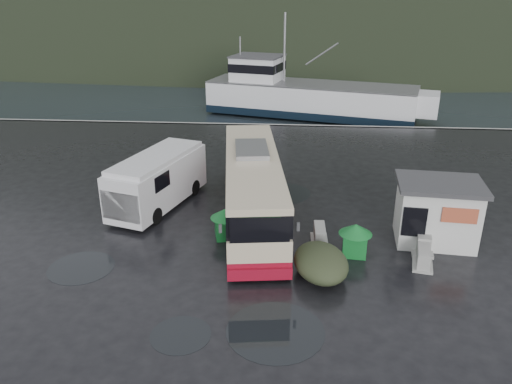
# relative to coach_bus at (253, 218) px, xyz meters

# --- Properties ---
(ground) EXTENTS (160.00, 160.00, 0.00)m
(ground) POSITION_rel_coach_bus_xyz_m (-1.08, -2.37, 0.00)
(ground) COLOR black
(ground) RESTS_ON ground
(harbor_water) EXTENTS (300.00, 180.00, 0.02)m
(harbor_water) POSITION_rel_coach_bus_xyz_m (-1.08, 107.63, 0.00)
(harbor_water) COLOR black
(harbor_water) RESTS_ON ground
(quay_edge) EXTENTS (160.00, 0.60, 1.50)m
(quay_edge) POSITION_rel_coach_bus_xyz_m (-1.08, 17.63, 0.00)
(quay_edge) COLOR #999993
(quay_edge) RESTS_ON ground
(headland) EXTENTS (780.00, 540.00, 570.00)m
(headland) POSITION_rel_coach_bus_xyz_m (8.92, 247.63, 0.00)
(headland) COLOR black
(headland) RESTS_ON ground
(coach_bus) EXTENTS (4.45, 12.13, 3.35)m
(coach_bus) POSITION_rel_coach_bus_xyz_m (0.00, 0.00, 0.00)
(coach_bus) COLOR beige
(coach_bus) RESTS_ON ground
(white_van) EXTENTS (4.10, 6.95, 2.75)m
(white_van) POSITION_rel_coach_bus_xyz_m (-4.93, 1.14, 0.00)
(white_van) COLOR silver
(white_van) RESTS_ON ground
(waste_bin_left) EXTENTS (1.22, 1.22, 1.41)m
(waste_bin_left) POSITION_rel_coach_bus_xyz_m (-1.02, -2.10, 0.00)
(waste_bin_left) COLOR #136B28
(waste_bin_left) RESTS_ON ground
(waste_bin_right) EXTENTS (1.10, 1.10, 1.40)m
(waste_bin_right) POSITION_rel_coach_bus_xyz_m (4.57, -3.23, 0.00)
(waste_bin_right) COLOR #136B28
(waste_bin_right) RESTS_ON ground
(dome_tent) EXTENTS (2.60, 3.26, 1.14)m
(dome_tent) POSITION_rel_coach_bus_xyz_m (3.07, -5.03, 0.00)
(dome_tent) COLOR #313922
(dome_tent) RESTS_ON ground
(ticket_kiosk) EXTENTS (3.83, 3.04, 2.81)m
(ticket_kiosk) POSITION_rel_coach_bus_xyz_m (8.21, -1.74, 0.00)
(ticket_kiosk) COLOR silver
(ticket_kiosk) RESTS_ON ground
(jersey_barrier_a) EXTENTS (1.13, 1.88, 0.88)m
(jersey_barrier_a) POSITION_rel_coach_bus_xyz_m (7.54, -2.54, 0.00)
(jersey_barrier_a) COLOR #999993
(jersey_barrier_a) RESTS_ON ground
(jersey_barrier_b) EXTENTS (0.77, 1.50, 0.74)m
(jersey_barrier_b) POSITION_rel_coach_bus_xyz_m (3.15, -2.26, 0.00)
(jersey_barrier_b) COLOR #999993
(jersey_barrier_b) RESTS_ON ground
(jersey_barrier_c) EXTENTS (1.08, 1.69, 0.78)m
(jersey_barrier_c) POSITION_rel_coach_bus_xyz_m (7.28, -3.87, 0.00)
(jersey_barrier_c) COLOR #999993
(jersey_barrier_c) RESTS_ON ground
(fishing_trawler) EXTENTS (24.25, 11.29, 9.49)m
(fishing_trawler) POSITION_rel_coach_bus_xyz_m (3.47, 26.68, 0.00)
(fishing_trawler) COLOR silver
(fishing_trawler) RESTS_ON ground
(puddles) EXTENTS (10.96, 15.03, 0.01)m
(puddles) POSITION_rel_coach_bus_xyz_m (-0.76, -4.30, 0.01)
(puddles) COLOR black
(puddles) RESTS_ON ground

